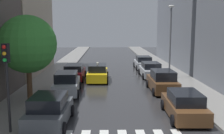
# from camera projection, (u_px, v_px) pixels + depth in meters

# --- Properties ---
(ground_plane) EXTENTS (28.00, 72.00, 0.04)m
(ground_plane) POSITION_uv_depth(u_px,v_px,m) (112.00, 69.00, 32.82)
(ground_plane) COLOR #2B2B2E
(sidewalk_left) EXTENTS (3.00, 72.00, 0.15)m
(sidewalk_left) POSITION_uv_depth(u_px,v_px,m) (60.00, 69.00, 32.65)
(sidewalk_left) COLOR gray
(sidewalk_left) RESTS_ON ground
(sidewalk_right) EXTENTS (3.00, 72.00, 0.15)m
(sidewalk_right) POSITION_uv_depth(u_px,v_px,m) (164.00, 68.00, 32.95)
(sidewalk_right) COLOR gray
(sidewalk_right) RESTS_ON ground
(building_left_mid) EXTENTS (6.00, 12.84, 15.06)m
(building_left_mid) POSITION_uv_depth(u_px,v_px,m) (13.00, 6.00, 28.95)
(building_left_mid) COLOR #B2A38C
(building_left_mid) RESTS_ON ground
(building_right_mid) EXTENTS (6.00, 18.32, 14.77)m
(building_right_mid) POSITION_uv_depth(u_px,v_px,m) (192.00, 11.00, 35.82)
(building_right_mid) COLOR slate
(building_right_mid) RESTS_ON ground
(parked_car_left_nearest) EXTENTS (2.21, 4.23, 1.67)m
(parked_car_left_nearest) POSITION_uv_depth(u_px,v_px,m) (50.00, 111.00, 14.06)
(parked_car_left_nearest) COLOR #474C51
(parked_car_left_nearest) RESTS_ON ground
(parked_car_left_second) EXTENTS (2.19, 4.34, 1.75)m
(parked_car_left_second) POSITION_uv_depth(u_px,v_px,m) (67.00, 84.00, 20.61)
(parked_car_left_second) COLOR #B2B7BF
(parked_car_left_second) RESTS_ON ground
(parked_car_left_third) EXTENTS (2.11, 4.60, 1.53)m
(parked_car_left_third) POSITION_uv_depth(u_px,v_px,m) (74.00, 72.00, 26.29)
(parked_car_left_third) COLOR maroon
(parked_car_left_third) RESTS_ON ground
(parked_car_right_nearest) EXTENTS (2.15, 4.37, 1.56)m
(parked_car_right_nearest) POSITION_uv_depth(u_px,v_px,m) (184.00, 105.00, 15.19)
(parked_car_right_nearest) COLOR brown
(parked_car_right_nearest) RESTS_ON ground
(parked_car_right_second) EXTENTS (2.14, 4.33, 1.77)m
(parked_car_right_second) POSITION_uv_depth(u_px,v_px,m) (162.00, 82.00, 21.35)
(parked_car_right_second) COLOR brown
(parked_car_right_second) RESTS_ON ground
(parked_car_right_third) EXTENTS (2.18, 4.47, 1.56)m
(parked_car_right_third) POSITION_uv_depth(u_px,v_px,m) (151.00, 70.00, 27.67)
(parked_car_right_third) COLOR #B2B7BF
(parked_car_right_third) RESTS_ON ground
(parked_car_right_fourth) EXTENTS (2.18, 4.36, 1.59)m
(parked_car_right_fourth) POSITION_uv_depth(u_px,v_px,m) (143.00, 63.00, 33.09)
(parked_car_right_fourth) COLOR #B2B7BF
(parked_car_right_fourth) RESTS_ON ground
(taxi_midroad) EXTENTS (2.12, 4.59, 1.81)m
(taxi_midroad) POSITION_uv_depth(u_px,v_px,m) (98.00, 73.00, 25.68)
(taxi_midroad) COLOR yellow
(taxi_midroad) RESTS_ON ground
(street_tree_left) EXTENTS (3.89, 3.89, 5.87)m
(street_tree_left) POSITION_uv_depth(u_px,v_px,m) (28.00, 44.00, 17.62)
(street_tree_left) COLOR #513823
(street_tree_left) RESTS_ON sidewalk_left
(traffic_light_left_corner) EXTENTS (0.30, 0.42, 4.30)m
(traffic_light_left_corner) POSITION_uv_depth(u_px,v_px,m) (6.00, 68.00, 12.31)
(traffic_light_left_corner) COLOR black
(traffic_light_left_corner) RESTS_ON sidewalk_left
(lamp_post_right) EXTENTS (0.60, 0.28, 7.16)m
(lamp_post_right) POSITION_uv_depth(u_px,v_px,m) (170.00, 37.00, 25.86)
(lamp_post_right) COLOR #595B60
(lamp_post_right) RESTS_ON sidewalk_right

